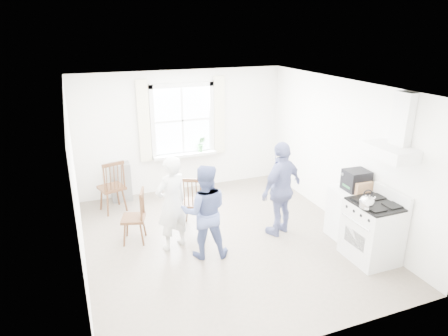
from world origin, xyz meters
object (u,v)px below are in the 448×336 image
windsor_chair_c (139,210)px  person_right (281,189)px  gas_stove (372,231)px  stereo_stack (356,180)px  person_left (172,203)px  windsor_chair_b (193,198)px  windsor_chair_a (113,182)px  person_mid (205,212)px  low_cabinet (347,213)px

windsor_chair_c → person_right: 2.42m
gas_stove → stereo_stack: (0.12, 0.63, 0.59)m
gas_stove → person_left: person_left is taller
windsor_chair_b → person_left: bearing=-136.7°
windsor_chair_a → windsor_chair_c: (0.26, -1.27, -0.08)m
person_left → windsor_chair_c: bearing=-62.2°
person_left → person_mid: person_left is taller
gas_stove → stereo_stack: bearing=79.3°
windsor_chair_c → person_mid: size_ratio=0.61×
stereo_stack → windsor_chair_c: 3.61m
low_cabinet → person_right: (-0.98, 0.54, 0.38)m
windsor_chair_c → person_left: person_left is taller
person_mid → windsor_chair_a: bearing=-46.5°
low_cabinet → windsor_chair_a: size_ratio=0.85×
windsor_chair_c → gas_stove: bearing=-29.6°
gas_stove → windsor_chair_b: size_ratio=1.11×
stereo_stack → person_left: size_ratio=0.25×
gas_stove → person_right: size_ratio=0.67×
windsor_chair_a → windsor_chair_c: 1.30m
low_cabinet → stereo_stack: stereo_stack is taller
gas_stove → windsor_chair_c: gas_stove is taller
person_mid → windsor_chair_b: bearing=-80.3°
gas_stove → person_mid: bearing=156.4°
windsor_chair_a → windsor_chair_b: size_ratio=1.05×
low_cabinet → windsor_chair_c: bearing=161.0°
windsor_chair_a → person_right: size_ratio=0.64×
gas_stove → windsor_chair_c: 3.73m
gas_stove → windsor_chair_a: bearing=138.4°
windsor_chair_a → person_left: size_ratio=0.67×
low_cabinet → stereo_stack: bearing=-54.8°
stereo_stack → windsor_chair_a: 4.41m
gas_stove → windsor_chair_a: gas_stove is taller
windsor_chair_b → low_cabinet: bearing=-27.1°
windsor_chair_c → person_left: 0.65m
windsor_chair_c → windsor_chair_b: bearing=3.7°
low_cabinet → person_left: size_ratio=0.57×
windsor_chair_a → person_right: bearing=-35.8°
windsor_chair_b → windsor_chair_a: bearing=135.2°
gas_stove → person_mid: person_mid is taller
windsor_chair_c → person_mid: (0.88, -0.81, 0.19)m
stereo_stack → windsor_chair_b: stereo_stack is taller
gas_stove → windsor_chair_c: size_ratio=1.21×
windsor_chair_b → stereo_stack: bearing=-27.9°
stereo_stack → windsor_chair_c: (-3.36, 1.21, -0.50)m
windsor_chair_b → person_left: size_ratio=0.64×
low_cabinet → person_mid: (-2.43, 0.33, 0.31)m
stereo_stack → windsor_chair_a: stereo_stack is taller
person_right → windsor_chair_b: bearing=-49.9°
stereo_stack → low_cabinet: bearing=125.2°
low_cabinet → windsor_chair_b: size_ratio=0.89×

